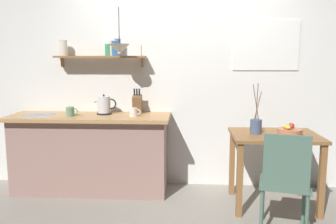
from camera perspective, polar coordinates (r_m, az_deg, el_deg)
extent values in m
plane|color=gray|center=(3.85, 1.31, -14.70)|extent=(14.00, 14.00, 0.00)
cube|color=white|center=(4.19, 4.45, 6.19)|extent=(6.80, 0.10, 2.70)
cube|color=white|center=(4.23, 15.77, 10.43)|extent=(0.75, 0.01, 0.57)
cube|color=silver|center=(4.23, 15.76, 10.43)|extent=(0.69, 0.01, 0.51)
cube|color=gray|center=(4.16, -12.49, -6.85)|extent=(1.74, 0.52, 0.86)
cube|color=tan|center=(4.05, -12.77, -0.78)|extent=(1.83, 0.63, 0.04)
cylinder|color=#B7BABF|center=(4.22, -20.29, -0.52)|extent=(0.38, 0.38, 0.01)
cube|color=brown|center=(4.16, -11.04, 8.85)|extent=(1.06, 0.18, 0.02)
cube|color=#99754C|center=(4.38, -16.90, 7.82)|extent=(0.02, 0.06, 0.12)
cube|color=#99754C|center=(4.15, -4.24, 8.14)|extent=(0.02, 0.06, 0.12)
cylinder|color=beige|center=(4.29, -16.73, 9.91)|extent=(0.09, 0.09, 0.17)
cylinder|color=silver|center=(4.29, -16.78, 11.10)|extent=(0.09, 0.09, 0.01)
cylinder|color=#388E56|center=(4.13, -9.66, 9.95)|extent=(0.09, 0.09, 0.13)
cylinder|color=silver|center=(4.14, -9.69, 10.92)|extent=(0.09, 0.09, 0.01)
cylinder|color=beige|center=(4.13, -9.24, 10.14)|extent=(0.08, 0.08, 0.16)
cylinder|color=silver|center=(4.13, -9.27, 11.29)|extent=(0.08, 0.08, 0.01)
cylinder|color=#3366A3|center=(4.12, -8.72, 10.23)|extent=(0.09, 0.09, 0.17)
cylinder|color=silver|center=(4.12, -8.74, 11.46)|extent=(0.10, 0.10, 0.01)
cylinder|color=#3366A3|center=(4.11, -8.25, 10.40)|extent=(0.07, 0.07, 0.19)
cylinder|color=silver|center=(4.12, -8.28, 11.78)|extent=(0.08, 0.08, 0.01)
cube|color=brown|center=(3.74, 17.07, -3.68)|extent=(0.88, 0.68, 0.03)
cube|color=brown|center=(3.49, 11.62, -10.88)|extent=(0.06, 0.06, 0.74)
cube|color=brown|center=(3.69, 23.87, -10.41)|extent=(0.06, 0.06, 0.74)
cube|color=brown|center=(4.05, 10.44, -8.15)|extent=(0.06, 0.06, 0.74)
cube|color=brown|center=(4.21, 21.09, -7.92)|extent=(0.06, 0.06, 0.74)
cube|color=#4C6B5B|center=(3.28, 18.53, -11.02)|extent=(0.51, 0.49, 0.03)
cube|color=#4C6B5B|center=(3.03, 18.84, -7.83)|extent=(0.37, 0.11, 0.46)
cylinder|color=#4C6B5B|center=(3.53, 21.31, -13.73)|extent=(0.03, 0.03, 0.43)
cylinder|color=#4C6B5B|center=(3.52, 15.25, -13.52)|extent=(0.03, 0.03, 0.43)
cylinder|color=#4C6B5B|center=(3.22, 21.77, -16.00)|extent=(0.03, 0.03, 0.43)
cylinder|color=#4C6B5B|center=(3.20, 15.04, -15.79)|extent=(0.03, 0.03, 0.43)
cylinder|color=#BC704C|center=(3.70, 19.27, -3.56)|extent=(0.11, 0.11, 0.01)
cylinder|color=#BC704C|center=(3.70, 19.29, -3.05)|extent=(0.24, 0.24, 0.06)
ellipsoid|color=yellow|center=(3.68, 18.87, -2.31)|extent=(0.08, 0.14, 0.04)
sphere|color=red|center=(3.73, 19.51, -2.15)|extent=(0.06, 0.06, 0.06)
sphere|color=#8EA84C|center=(3.67, 18.95, -2.33)|extent=(0.06, 0.06, 0.06)
cylinder|color=#475675|center=(3.69, 14.18, -2.32)|extent=(0.12, 0.12, 0.15)
cylinder|color=brown|center=(3.65, 14.18, 1.61)|extent=(0.07, 0.01, 0.36)
cylinder|color=brown|center=(3.64, 14.37, 1.66)|extent=(0.02, 0.02, 0.37)
cylinder|color=brown|center=(3.64, 14.51, 1.03)|extent=(0.07, 0.02, 0.28)
cylinder|color=black|center=(4.08, -10.40, -0.24)|extent=(0.17, 0.17, 0.02)
cylinder|color=silver|center=(4.06, -10.44, 1.20)|extent=(0.15, 0.15, 0.19)
sphere|color=black|center=(4.05, -10.48, 2.69)|extent=(0.02, 0.02, 0.02)
cone|color=silver|center=(4.08, -11.70, 1.73)|extent=(0.04, 0.04, 0.04)
torus|color=black|center=(4.04, -9.29, 1.32)|extent=(0.12, 0.02, 0.12)
cube|color=brown|center=(4.09, -5.03, 1.32)|extent=(0.10, 0.17, 0.22)
cylinder|color=black|center=(4.05, -5.53, 3.31)|extent=(0.02, 0.03, 0.08)
cylinder|color=black|center=(4.04, -5.12, 3.31)|extent=(0.02, 0.03, 0.08)
cylinder|color=black|center=(4.04, -4.72, 3.31)|extent=(0.02, 0.03, 0.08)
cylinder|color=slate|center=(4.01, -15.71, 0.06)|extent=(0.09, 0.09, 0.11)
torus|color=slate|center=(3.99, -14.99, 0.08)|extent=(0.07, 0.01, 0.07)
cylinder|color=white|center=(3.88, -5.70, -0.02)|extent=(0.09, 0.09, 0.09)
torus|color=white|center=(3.87, -4.93, 0.00)|extent=(0.06, 0.01, 0.06)
cylinder|color=black|center=(3.84, -8.03, 13.83)|extent=(0.01, 0.01, 0.38)
cone|color=beige|center=(3.83, -7.95, 10.18)|extent=(0.22, 0.22, 0.11)
sphere|color=white|center=(3.83, -7.94, 9.68)|extent=(0.04, 0.04, 0.04)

